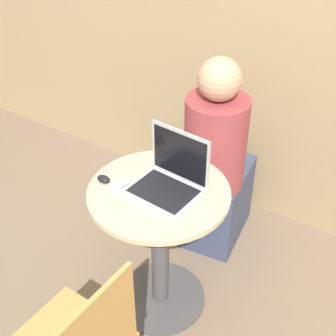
{
  "coord_description": "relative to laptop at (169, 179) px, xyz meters",
  "views": [
    {
      "loc": [
        0.91,
        -1.34,
        2.04
      ],
      "look_at": [
        0.02,
        0.05,
        0.84
      ],
      "focal_mm": 50.0,
      "sensor_mm": 36.0,
      "label": 1
    }
  ],
  "objects": [
    {
      "name": "back_wall",
      "position": [
        -0.04,
        0.97,
        0.5
      ],
      "size": [
        7.0,
        0.05,
        2.6
      ],
      "color": "tan",
      "rests_on": "ground_plane"
    },
    {
      "name": "cell_phone",
      "position": [
        -0.2,
        -0.1,
        -0.05
      ],
      "size": [
        0.07,
        0.11,
        0.02
      ],
      "color": "silver",
      "rests_on": "round_table"
    },
    {
      "name": "person_seated",
      "position": [
        -0.03,
        0.53,
        -0.3
      ],
      "size": [
        0.37,
        0.52,
        1.19
      ],
      "color": "#3D4766",
      "rests_on": "ground_plane"
    },
    {
      "name": "round_table",
      "position": [
        -0.04,
        -0.03,
        -0.32
      ],
      "size": [
        0.64,
        0.64,
        0.74
      ],
      "color": "#4C4C51",
      "rests_on": "ground_plane"
    },
    {
      "name": "ground_plane",
      "position": [
        -0.04,
        -0.03,
        -0.8
      ],
      "size": [
        12.0,
        12.0,
        0.0
      ],
      "primitive_type": "plane",
      "color": "#7F6B56"
    },
    {
      "name": "computer_mouse",
      "position": [
        -0.28,
        -0.11,
        -0.04
      ],
      "size": [
        0.07,
        0.04,
        0.03
      ],
      "color": "black",
      "rests_on": "round_table"
    },
    {
      "name": "laptop",
      "position": [
        0.0,
        0.0,
        0.0
      ],
      "size": [
        0.32,
        0.27,
        0.27
      ],
      "color": "#B7B7BC",
      "rests_on": "round_table"
    }
  ]
}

